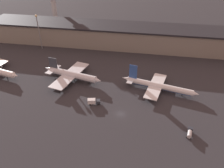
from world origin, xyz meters
TOP-DOWN VIEW (x-y plane):
  - ground at (0.00, 0.00)m, footprint 600.00×600.00m
  - terminal_building at (0.00, 82.93)m, footprint 240.53×27.12m
  - airplane_1 at (-33.79, 26.01)m, footprint 39.21×33.82m
  - airplane_2 at (17.92, 23.77)m, footprint 43.52×28.09m
  - service_vehicle_0 at (-15.15, 5.31)m, footprint 6.84×3.72m
  - service_vehicle_2 at (31.89, -8.57)m, footprint 3.22×6.04m
  - lamp_post_0 at (-71.98, 65.84)m, footprint 1.80×1.80m
  - control_tower at (-83.22, 122.94)m, footprint 9.00×9.00m

SIDE VIEW (x-z plane):
  - ground at x=0.00m, z-range 0.00..0.00m
  - service_vehicle_2 at x=31.89m, z-range 0.25..2.88m
  - service_vehicle_0 at x=-15.15m, z-range 0.20..3.26m
  - airplane_2 at x=17.92m, z-range -3.56..9.57m
  - airplane_1 at x=-33.79m, z-range -2.64..9.87m
  - terminal_building at x=0.00m, z-range 0.04..16.43m
  - lamp_post_0 at x=-71.98m, z-range 3.48..30.11m
  - control_tower at x=-83.22m, z-range 3.40..44.51m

